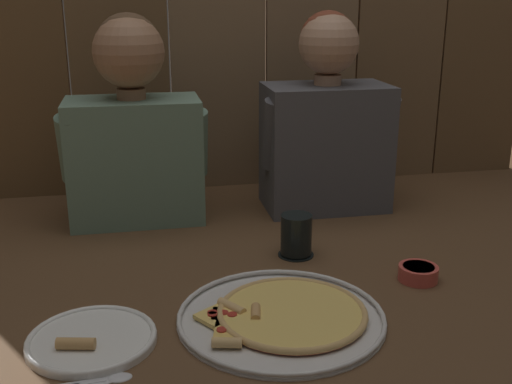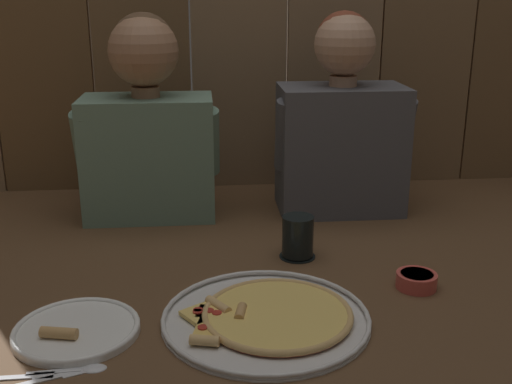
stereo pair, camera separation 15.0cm
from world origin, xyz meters
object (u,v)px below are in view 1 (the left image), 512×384
at_px(pizza_tray, 284,315).
at_px(dinner_plate, 91,339).
at_px(dipping_bowl, 418,272).
at_px(diner_right, 326,123).
at_px(diner_left, 133,127).
at_px(drinking_glass, 296,236).

relative_size(pizza_tray, dinner_plate, 1.73).
relative_size(dipping_bowl, diner_right, 0.16).
bearing_deg(dinner_plate, diner_left, 81.63).
distance_m(dinner_plate, diner_left, 0.74).
relative_size(diner_left, diner_right, 1.00).
bearing_deg(diner_right, pizza_tray, -113.47).
height_order(dipping_bowl, diner_left, diner_left).
height_order(pizza_tray, diner_right, diner_right).
relative_size(dinner_plate, diner_right, 0.42).
bearing_deg(pizza_tray, dinner_plate, -177.19).
distance_m(dinner_plate, drinking_glass, 0.59).
xyz_separation_m(drinking_glass, diner_right, (0.18, 0.35, 0.21)).
distance_m(pizza_tray, dipping_bowl, 0.37).
bearing_deg(diner_left, pizza_tray, -67.11).
bearing_deg(diner_left, drinking_glass, -42.34).
distance_m(diner_left, diner_right, 0.57).
bearing_deg(dinner_plate, pizza_tray, 2.81).
bearing_deg(pizza_tray, diner_right, 66.53).
bearing_deg(dipping_bowl, pizza_tray, -161.49).
bearing_deg(diner_right, dinner_plate, -134.45).
xyz_separation_m(pizza_tray, diner_left, (-0.28, 0.66, 0.27)).
bearing_deg(pizza_tray, dipping_bowl, 18.51).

